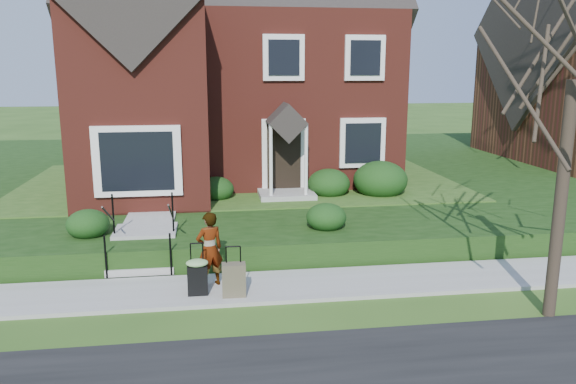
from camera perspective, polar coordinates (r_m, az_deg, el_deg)
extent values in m
plane|color=#2D5119|center=(11.32, -2.47, -9.82)|extent=(120.00, 120.00, 0.00)
cube|color=#9E9B93|center=(11.30, -2.47, -9.63)|extent=(60.00, 1.60, 0.08)
cube|color=black|center=(22.27, 5.04, 2.03)|extent=(44.00, 20.00, 0.60)
cube|color=#9E9B93|center=(15.93, -13.27, -1.19)|extent=(1.20, 6.00, 0.06)
cube|color=maroon|center=(20.48, -5.34, 9.58)|extent=(10.00, 8.00, 5.40)
cube|color=maroon|center=(15.77, -14.78, 8.42)|extent=(3.60, 2.40, 5.40)
cube|color=white|center=(14.77, -15.01, 3.09)|extent=(2.20, 0.30, 1.80)
cube|color=black|center=(16.73, -0.42, 3.34)|extent=(1.00, 0.12, 2.10)
cube|color=black|center=(17.15, 7.57, 4.97)|extent=(1.40, 0.10, 1.50)
cube|color=#9E9B93|center=(12.24, -14.78, -7.71)|extent=(1.40, 0.30, 0.15)
cube|color=#9E9B93|center=(12.48, -14.66, -6.59)|extent=(1.40, 0.30, 0.15)
cube|color=#9E9B93|center=(12.71, -14.55, -5.52)|extent=(1.40, 0.30, 0.15)
cube|color=#9E9B93|center=(12.96, -14.45, -4.48)|extent=(1.40, 0.30, 0.15)
cube|color=#9E9B93|center=(13.48, -14.20, -3.81)|extent=(1.40, 0.80, 0.15)
cylinder|color=black|center=(12.08, -18.04, -6.31)|extent=(0.04, 0.04, 0.90)
cylinder|color=black|center=(13.05, -17.33, -2.14)|extent=(0.04, 0.04, 0.90)
cylinder|color=black|center=(11.92, -11.84, -6.20)|extent=(0.04, 0.04, 0.90)
cylinder|color=black|center=(12.90, -11.63, -1.99)|extent=(0.04, 0.04, 0.90)
ellipsoid|color=#163610|center=(16.21, -18.75, 0.51)|extent=(1.50, 1.50, 1.05)
ellipsoid|color=#163610|center=(16.31, -7.35, 0.55)|extent=(1.04, 1.04, 0.73)
ellipsoid|color=#163610|center=(16.71, 4.18, 1.17)|extent=(1.26, 1.26, 0.88)
ellipsoid|color=#163610|center=(16.95, 9.38, 1.63)|extent=(1.61, 1.61, 1.13)
ellipsoid|color=#163610|center=(13.41, -19.69, -2.80)|extent=(0.95, 0.95, 0.67)
ellipsoid|color=#163610|center=(13.24, 3.92, -2.28)|extent=(0.95, 0.95, 0.66)
imported|color=#999999|center=(11.15, -7.98, -5.76)|extent=(0.64, 0.54, 1.49)
cube|color=black|center=(10.88, -9.16, -8.84)|extent=(0.38, 0.21, 0.57)
cylinder|color=black|center=(10.65, -9.30, -5.27)|extent=(0.23, 0.03, 0.03)
cylinder|color=black|center=(10.72, -9.87, -6.37)|extent=(0.02, 0.02, 0.43)
cylinder|color=black|center=(10.71, -8.64, -6.34)|extent=(0.02, 0.02, 0.43)
cylinder|color=black|center=(10.98, -9.82, -10.09)|extent=(0.04, 0.06, 0.06)
cylinder|color=black|center=(10.97, -8.42, -10.06)|extent=(0.04, 0.06, 0.06)
ellipsoid|color=#86B869|center=(10.76, -9.23, -7.10)|extent=(0.42, 0.34, 0.13)
cube|color=brown|center=(10.72, -5.52, -8.87)|extent=(0.45, 0.26, 0.64)
cylinder|color=black|center=(10.51, -5.59, -5.66)|extent=(0.27, 0.03, 0.03)
cylinder|color=black|center=(10.55, -6.30, -6.49)|extent=(0.02, 0.02, 0.31)
cylinder|color=black|center=(10.56, -4.84, -6.44)|extent=(0.02, 0.02, 0.31)
cylinder|color=black|center=(10.82, -6.32, -10.33)|extent=(0.04, 0.06, 0.06)
cylinder|color=black|center=(10.83, -4.65, -10.27)|extent=(0.04, 0.06, 0.06)
cylinder|color=#423528|center=(10.58, 25.94, -0.99)|extent=(0.21, 0.21, 4.11)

